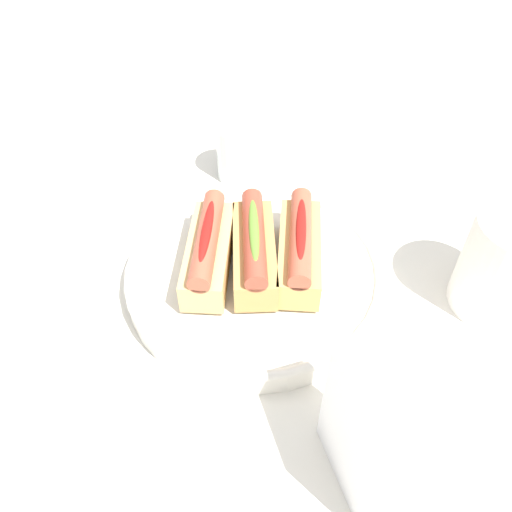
% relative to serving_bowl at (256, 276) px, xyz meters
% --- Properties ---
extents(ground_plane, '(2.40, 2.40, 0.00)m').
position_rel_serving_bowl_xyz_m(ground_plane, '(-0.00, -0.01, -0.02)').
color(ground_plane, silver).
extents(serving_bowl, '(0.32, 0.32, 0.04)m').
position_rel_serving_bowl_xyz_m(serving_bowl, '(0.00, 0.00, 0.00)').
color(serving_bowl, silver).
rests_on(serving_bowl, ground_plane).
extents(hotdog_front, '(0.15, 0.06, 0.06)m').
position_rel_serving_bowl_xyz_m(hotdog_front, '(-0.00, -0.05, 0.04)').
color(hotdog_front, '#DBB270').
rests_on(hotdog_front, serving_bowl).
extents(hotdog_back, '(0.15, 0.05, 0.06)m').
position_rel_serving_bowl_xyz_m(hotdog_back, '(0.00, -0.00, 0.04)').
color(hotdog_back, tan).
rests_on(hotdog_back, serving_bowl).
extents(hotdog_side, '(0.15, 0.07, 0.06)m').
position_rel_serving_bowl_xyz_m(hotdog_side, '(0.00, 0.05, 0.04)').
color(hotdog_side, tan).
rests_on(hotdog_side, serving_bowl).
extents(water_glass, '(0.07, 0.07, 0.09)m').
position_rel_serving_bowl_xyz_m(water_glass, '(-0.24, -0.02, 0.02)').
color(water_glass, white).
rests_on(water_glass, ground_plane).
extents(paper_towel_roll, '(0.11, 0.11, 0.13)m').
position_rel_serving_bowl_xyz_m(paper_towel_roll, '(0.03, 0.30, 0.05)').
color(paper_towel_roll, white).
rests_on(paper_towel_roll, ground_plane).
extents(napkin_box, '(0.12, 0.07, 0.15)m').
position_rel_serving_bowl_xyz_m(napkin_box, '(0.24, 0.09, 0.06)').
color(napkin_box, white).
rests_on(napkin_box, ground_plane).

